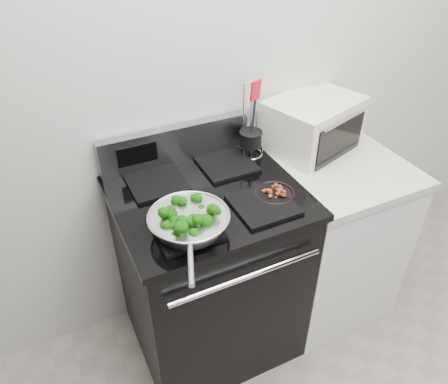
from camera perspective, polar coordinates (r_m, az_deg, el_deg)
back_wall at (r=2.04m, az=1.62°, el=16.24°), size 4.00×0.02×2.70m
gas_range at (r=2.15m, az=-1.86°, el=-10.23°), size 0.79×0.69×1.13m
counter at (r=2.44m, az=13.07°, el=-5.39°), size 0.62×0.68×0.92m
skillet at (r=1.63m, az=-4.60°, el=-3.85°), size 0.31×0.47×0.07m
broccoli_pile at (r=1.62m, az=-4.64°, el=-3.30°), size 0.24×0.24×0.08m
bacon_plate at (r=1.84m, az=6.64°, el=0.04°), size 0.17×0.17×0.04m
utensil_holder at (r=2.08m, az=3.48°, el=6.47°), size 0.12×0.12×0.38m
toaster_oven at (r=2.22m, az=11.47°, el=8.74°), size 0.52×0.45×0.25m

